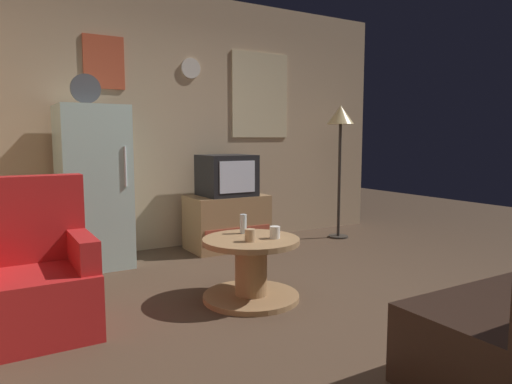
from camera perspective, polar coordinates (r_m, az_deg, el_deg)
ground_plane at (r=3.37m, az=8.12°, el=-14.29°), size 12.00×12.00×0.00m
wall_with_art at (r=5.29m, az=-8.55°, el=8.50°), size 5.20×0.12×2.76m
fridge at (r=4.59m, az=-19.31°, el=0.64°), size 0.60×0.62×1.77m
tv_stand at (r=5.10m, az=-3.59°, el=-3.69°), size 0.84×0.53×0.58m
crt_tv at (r=5.03m, az=-3.63°, el=2.06°), size 0.54×0.51×0.44m
standing_lamp at (r=5.67m, az=10.31°, el=8.07°), size 0.32×0.32×1.59m
coffee_table at (r=3.51m, az=-0.61°, el=-9.41°), size 0.72×0.72×0.47m
wine_glass at (r=3.61m, az=-1.57°, el=-3.92°), size 0.05×0.05×0.15m
mug_ceramic_white at (r=3.44m, az=2.33°, el=-4.96°), size 0.08×0.08×0.09m
mug_ceramic_tan at (r=3.33m, az=-0.75°, el=-5.33°), size 0.08×0.08×0.09m
armchair at (r=3.23m, az=-25.62°, el=-9.51°), size 0.68×0.68×0.96m
book_stack at (r=5.31m, az=2.47°, el=-5.92°), size 0.19×0.17×0.10m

